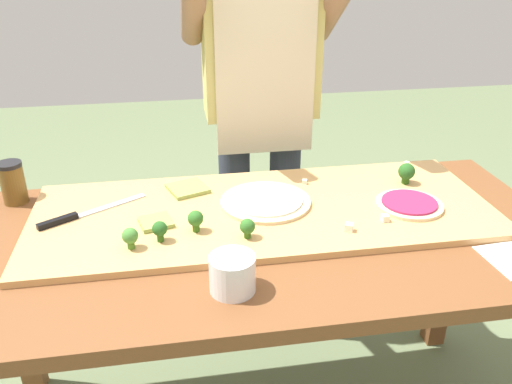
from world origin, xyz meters
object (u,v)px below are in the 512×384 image
broccoli_floret_back_left (160,230)px  sauce_jar (13,183)px  recipe_note (511,260)px  cheese_crumble_d (407,164)px  chefs_knife (78,215)px  pizza_whole_beet_magenta (409,204)px  pizza_whole_white_garlic (266,201)px  broccoli_floret_center_left (407,172)px  cook_center (261,88)px  prep_table (261,266)px  pizza_slice_far_right (188,189)px  broccoli_floret_back_mid (130,237)px  cheese_crumble_a (385,218)px  cheese_crumble_b (305,182)px  broccoli_floret_front_right (196,219)px  pizza_slice_far_left (156,222)px  broccoli_floret_front_left (247,227)px  cheese_crumble_c (349,227)px  flour_cup (232,276)px

broccoli_floret_back_left → sauce_jar: sauce_jar is taller
recipe_note → cheese_crumble_d: bearing=92.8°
chefs_knife → pizza_whole_beet_magenta: same height
pizza_whole_white_garlic → broccoli_floret_center_left: bearing=7.9°
cook_center → prep_table: bearing=-99.8°
pizza_slice_far_right → broccoli_floret_back_mid: broccoli_floret_back_mid is taller
pizza_slice_far_right → pizza_whole_beet_magenta: bearing=-18.6°
broccoli_floret_back_mid → cheese_crumble_a: (0.68, 0.03, -0.02)m
pizza_whole_white_garlic → broccoli_floret_center_left: 0.46m
broccoli_floret_center_left → cheese_crumble_a: 0.27m
chefs_knife → cheese_crumble_b: (0.67, 0.11, 0.00)m
chefs_knife → pizza_slice_far_right: 0.33m
pizza_whole_beet_magenta → recipe_note: (0.15, -0.28, -0.03)m
pizza_slice_far_right → broccoli_floret_front_right: broccoli_floret_front_right is taller
cook_center → pizza_slice_far_left: bearing=-124.3°
recipe_note → cook_center: bearing=119.2°
pizza_whole_white_garlic → pizza_slice_far_right: (-0.22, 0.12, -0.00)m
broccoli_floret_front_left → recipe_note: 0.66m
broccoli_floret_front_right → recipe_note: (0.76, -0.24, -0.05)m
pizza_slice_far_right → pizza_whole_white_garlic: bearing=-29.5°
broccoli_floret_back_left → cheese_crumble_c: (0.49, -0.03, -0.02)m
chefs_knife → flour_cup: 0.54m
cheese_crumble_a → cheese_crumble_b: 0.31m
pizza_whole_white_garlic → cook_center: (0.07, 0.49, 0.20)m
chefs_knife → pizza_slice_far_left: (0.21, -0.08, 0.00)m
pizza_whole_white_garlic → pizza_slice_far_left: pizza_whole_white_garlic is taller
cheese_crumble_c → prep_table: bearing=166.2°
pizza_slice_far_left → broccoli_floret_center_left: size_ratio=1.25×
prep_table → broccoli_floret_front_right: 0.23m
broccoli_floret_front_right → cheese_crumble_c: (0.40, -0.06, -0.03)m
pizza_whole_beet_magenta → broccoli_floret_back_left: bearing=-173.8°
chefs_knife → broccoli_floret_back_left: 0.28m
pizza_whole_beet_magenta → broccoli_floret_front_right: 0.62m
pizza_slice_far_right → cook_center: size_ratio=0.06×
pizza_whole_beet_magenta → flour_cup: bearing=-152.6°
pizza_slice_far_right → broccoli_floret_front_left: (0.14, -0.31, 0.03)m
chefs_knife → broccoli_floret_back_mid: size_ratio=5.01×
broccoli_floret_front_left → cheese_crumble_b: size_ratio=3.68×
chefs_knife → broccoli_floret_back_mid: 0.24m
pizza_slice_far_right → broccoli_floret_front_left: 0.34m
pizza_whole_white_garlic → cheese_crumble_c: cheese_crumble_c is taller
pizza_whole_beet_magenta → pizza_whole_white_garlic: 0.41m
prep_table → pizza_whole_beet_magenta: 0.46m
broccoli_floret_back_left → broccoli_floret_front_right: 0.10m
cook_center → cheese_crumble_b: bearing=-79.1°
cook_center → cheese_crumble_a: bearing=-70.5°
prep_table → sauce_jar: bearing=156.3°
broccoli_floret_front_right → cheese_crumble_a: broccoli_floret_front_right is taller
broccoli_floret_center_left → cheese_crumble_b: size_ratio=4.57×
chefs_knife → cheese_crumble_c: (0.72, -0.20, 0.00)m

